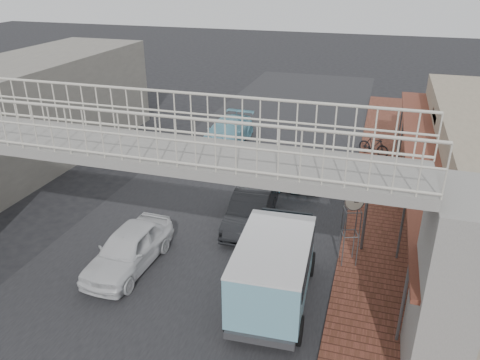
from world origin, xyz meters
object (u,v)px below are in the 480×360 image
Objects in this scene: angkot_far at (227,132)px; motorcycle_near at (364,160)px; angkot_curb at (300,166)px; arrow_sign at (393,187)px; motorcycle_far at (374,146)px; street_clock at (353,204)px; white_hatchback at (129,249)px; dark_sedan at (251,209)px; angkot_van at (274,263)px.

motorcycle_near is at bearing -8.87° from angkot_far.
motorcycle_near is at bearing -152.22° from angkot_curb.
arrow_sign reaches higher than motorcycle_near.
motorcycle_far reaches higher than motorcycle_near.
street_clock is (7.54, -9.91, 1.59)m from angkot_far.
angkot_curb reaches higher than motorcycle_near.
street_clock is at bearing -49.93° from angkot_far.
white_hatchback is 12.14m from angkot_far.
motorcycle_far is 0.57× the size of arrow_sign.
motorcycle_near is (2.80, 1.89, -0.09)m from angkot_curb.
motorcycle_far is (0.39, 1.93, 0.08)m from motorcycle_near.
motorcycle_near is (6.90, 10.57, -0.13)m from white_hatchback.
motorcycle_near is 0.56× the size of arrow_sign.
white_hatchback is 8.90m from arrow_sign.
dark_sedan is (3.09, 3.84, -0.01)m from white_hatchback.
dark_sedan is 4.71m from angkot_van.
motorcycle_near is 7.64m from arrow_sign.
angkot_van reaches higher than motorcycle_near.
angkot_curb is at bearing 114.77° from arrow_sign.
dark_sedan is at bearing 72.02° from angkot_curb.
motorcycle_near is (7.54, -1.56, -0.15)m from angkot_far.
angkot_far reaches higher than white_hatchback.
motorcycle_far is 0.66× the size of street_clock.
white_hatchback is at bearing 153.76° from motorcycle_near.
angkot_far reaches higher than motorcycle_far.
angkot_curb reaches higher than motorcycle_far.
angkot_van is at bearing -141.12° from arrow_sign.
angkot_van is (1.90, -4.25, 0.72)m from dark_sedan.
arrow_sign is (8.05, 3.29, 1.88)m from white_hatchback.
motorcycle_far is at bearing 69.01° from street_clock.
angkot_curb is at bearing -33.18° from angkot_far.
motorcycle_far is (7.29, 12.50, -0.06)m from white_hatchback.
angkot_far is (-0.64, 12.12, 0.02)m from white_hatchback.
arrow_sign reaches higher than angkot_far.
angkot_far is 7.95m from motorcycle_far.
motorcycle_near is 0.64× the size of street_clock.
dark_sedan is at bearing -62.96° from angkot_far.
arrow_sign is (1.15, 1.07, 0.28)m from street_clock.
arrow_sign is (3.95, -5.39, 1.93)m from angkot_curb.
angkot_van is 3.37m from street_clock.
dark_sedan is 0.88× the size of angkot_curb.
angkot_van is at bearing -63.02° from angkot_far.
white_hatchback is 1.31× the size of arrow_sign.
dark_sedan reaches higher than angkot_curb.
arrow_sign is (0.76, -9.21, 1.94)m from motorcycle_far.
arrow_sign reaches higher than street_clock.
angkot_curb is at bearing 75.89° from dark_sedan.
arrow_sign is at bearing -164.10° from motorcycle_near.
street_clock is at bearing 50.69° from angkot_van.
motorcycle_near is 1.98m from motorcycle_far.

